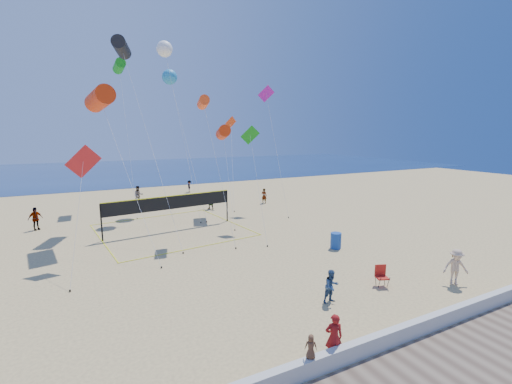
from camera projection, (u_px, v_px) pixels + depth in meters
name	position (u px, v px, depth m)	size (l,w,h in m)	color
ground	(297.00, 317.00, 13.65)	(120.00, 120.00, 0.00)	#D3B677
ocean	(125.00, 170.00, 68.21)	(140.00, 50.00, 0.03)	navy
seawall	(350.00, 353.00, 10.96)	(32.00, 0.30, 0.60)	beige
woman	(334.00, 337.00, 10.96)	(0.58, 0.38, 1.59)	maroon
toddler	(311.00, 347.00, 10.18)	(0.37, 0.24, 0.75)	brown
bystander_a	(332.00, 286.00, 14.74)	(0.71, 0.56, 1.47)	navy
bystander_b	(456.00, 267.00, 16.49)	(1.14, 0.66, 1.77)	tan
far_person_0	(35.00, 219.00, 25.81)	(1.03, 0.43, 1.76)	gray
far_person_1	(211.00, 201.00, 32.98)	(1.51, 0.48, 1.63)	gray
far_person_2	(264.00, 196.00, 35.78)	(0.57, 0.38, 1.57)	gray
far_person_3	(138.00, 195.00, 35.17)	(0.93, 0.72, 1.91)	gray
far_person_4	(190.00, 186.00, 42.42)	(0.96, 0.55, 1.48)	gray
camp_chair	(381.00, 274.00, 16.39)	(0.69, 0.80, 1.13)	#AD1B13
trash_barrel	(336.00, 241.00, 21.76)	(0.67, 0.67, 1.01)	#164095
volleyball_net	(170.00, 206.00, 25.65)	(11.05, 10.92, 2.65)	black
kite_0	(100.00, 99.00, 22.63)	(3.05, 9.12, 10.34)	red
kite_1	(121.00, 48.00, 26.63)	(2.60, 11.51, 14.55)	black
kite_2	(203.00, 103.00, 23.34)	(1.15, 4.89, 9.79)	#FF4A17
kite_3	(83.00, 165.00, 18.88)	(2.00, 4.40, 6.65)	red
kite_4	(251.00, 141.00, 25.89)	(2.03, 5.69, 7.85)	#169318
kite_5	(267.00, 101.00, 32.38)	(1.48, 5.58, 11.77)	#C018A4
kite_6	(164.00, 49.00, 30.19)	(1.96, 6.76, 15.29)	white
kite_7	(170.00, 77.00, 32.10)	(1.67, 8.10, 13.16)	#258ACA
kite_8	(119.00, 66.00, 33.10)	(1.08, 8.21, 14.30)	#169318
kite_9	(231.00, 128.00, 40.32)	(4.71, 10.14, 9.29)	#FF4A17
kite_10	(223.00, 133.00, 30.24)	(2.27, 7.14, 8.00)	red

